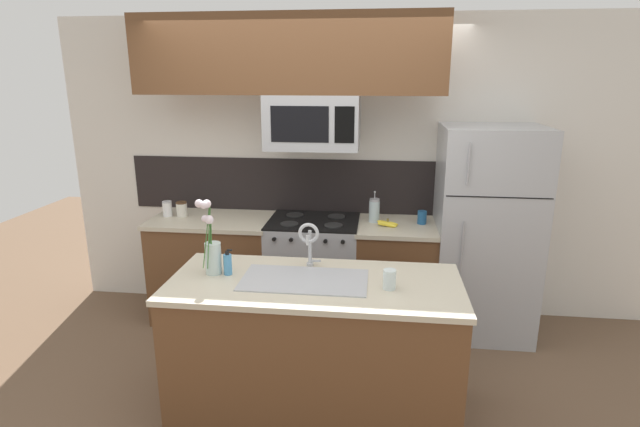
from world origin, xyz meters
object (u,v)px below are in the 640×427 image
Objects in this scene: microwave at (313,122)px; drinking_glass at (390,279)px; storage_jar_tall at (167,209)px; banana_bunch at (387,224)px; stove_range at (314,271)px; storage_jar_medium at (182,209)px; dish_soap_bottle at (228,264)px; french_press at (374,210)px; sink_faucet at (309,239)px; coffee_tin at (422,217)px; flower_vase at (212,251)px; refrigerator at (485,232)px.

microwave is 1.63m from drinking_glass.
storage_jar_tall reaches higher than banana_bunch.
microwave is (0.00, -0.02, 1.28)m from stove_range.
storage_jar_medium is 0.79× the size of dish_soap_bottle.
french_press is (1.80, 0.04, 0.03)m from storage_jar_tall.
sink_faucet is (1.41, -1.06, 0.13)m from storage_jar_tall.
stove_range is 1.53m from drinking_glass.
microwave is 6.77× the size of coffee_tin.
flower_vase is at bearing -137.37° from coffee_tin.
french_press is at bearing 178.56° from coffee_tin.
french_press is 1.62× the size of dish_soap_bottle.
drinking_glass is at bearing -27.46° from sink_faucet.
coffee_tin is (0.40, -0.01, -0.04)m from french_press.
french_press reaches higher than banana_bunch.
stove_range is at bearing 72.83° from dish_soap_bottle.
dish_soap_bottle is 0.33× the size of flower_vase.
banana_bunch is at bearing 46.67° from flower_vase.
coffee_tin is at bearing 78.13° from drinking_glass.
stove_range is at bearing -173.26° from french_press.
storage_jar_medium is 1.68m from sink_faucet.
drinking_glass is at bearing -64.71° from stove_range.
refrigerator reaches higher than french_press.
microwave is 0.43× the size of refrigerator.
storage_jar_tall is 1.54m from dish_soap_bottle.
storage_jar_medium reaches higher than drinking_glass.
dish_soap_bottle is 0.13m from flower_vase.
stove_range is at bearing 96.12° from sink_faucet.
sink_faucet reaches higher than dish_soap_bottle.
refrigerator reaches higher than stove_range.
dish_soap_bottle is at bearing -161.43° from sink_faucet.
flower_vase is at bearing 175.00° from drinking_glass.
storage_jar_medium reaches higher than banana_bunch.
drinking_glass is (-0.29, -1.36, 0.00)m from coffee_tin.
dish_soap_bottle is at bearing -57.32° from storage_jar_medium.
refrigerator is at bearing 1.66° from microwave.
stove_range is at bearing 68.88° from flower_vase.
french_press is at bearing 1.05° from storage_jar_medium.
coffee_tin is (2.07, 0.02, -0.01)m from storage_jar_medium.
microwave is 1.20m from coffee_tin.
storage_jar_tall is at bearing -179.17° from coffee_tin.
microwave reaches higher than storage_jar_medium.
microwave is 1.46m from dish_soap_bottle.
drinking_glass is 0.24× the size of flower_vase.
sink_faucet reaches higher than banana_bunch.
drinking_glass is (-0.00, -1.25, 0.04)m from banana_bunch.
banana_bunch is at bearing -46.96° from french_press.
coffee_tin is (0.90, 0.07, -0.78)m from microwave.
flower_vase reaches higher than storage_jar_tall.
sink_faucet reaches higher than storage_jar_medium.
banana_bunch is 0.18m from french_press.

